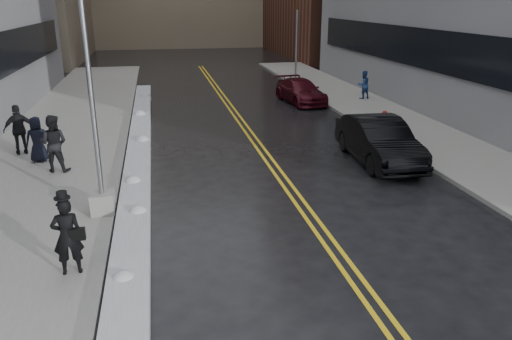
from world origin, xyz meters
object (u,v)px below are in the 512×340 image
fire_hydrant (385,117)px  pedestrian_d (19,130)px  pedestrian_b (54,143)px  car_maroon (301,91)px  pedestrian_east (363,85)px  pedestrian_fedora (67,236)px  lamppost (95,132)px  car_black (379,141)px  traffic_signal (297,35)px  pedestrian_c (37,139)px

fire_hydrant → pedestrian_d: size_ratio=0.37×
pedestrian_b → car_maroon: (12.06, 10.79, -0.47)m
fire_hydrant → pedestrian_east: 6.87m
pedestrian_east → car_maroon: (-3.86, 0.24, -0.30)m
pedestrian_fedora → car_maroon: bearing=-126.4°
fire_hydrant → pedestrian_b: bearing=-164.6°
lamppost → car_black: size_ratio=1.48×
pedestrian_b → car_maroon: pedestrian_b is taller
pedestrian_b → pedestrian_d: size_ratio=1.04×
pedestrian_fedora → car_maroon: 20.99m
pedestrian_fedora → car_maroon: size_ratio=0.38×
lamppost → fire_hydrant: (12.30, 8.00, -1.98)m
pedestrian_fedora → pedestrian_d: pedestrian_d is taller
car_black → fire_hydrant: bearing=64.2°
fire_hydrant → pedestrian_east: size_ratio=0.44×
pedestrian_b → car_maroon: 16.19m
fire_hydrant → car_maroon: size_ratio=0.15×
pedestrian_d → traffic_signal: bearing=-153.4°
traffic_signal → pedestrian_c: 22.23m
lamppost → pedestrian_east: (13.99, 14.64, -1.55)m
pedestrian_b → car_black: size_ratio=0.39×
fire_hydrant → car_black: size_ratio=0.14×
lamppost → traffic_signal: lamppost is taller
pedestrian_c → pedestrian_east: 19.13m
car_black → car_maroon: size_ratio=1.09×
pedestrian_c → fire_hydrant: bearing=-178.9°
traffic_signal → car_maroon: traffic_signal is taller
traffic_signal → pedestrian_d: size_ratio=3.08×
pedestrian_c → pedestrian_east: size_ratio=1.02×
lamppost → traffic_signal: (11.80, 22.00, 0.87)m
traffic_signal → car_maroon: 7.80m
fire_hydrant → pedestrian_east: pedestrian_east is taller
pedestrian_b → traffic_signal: bearing=-115.9°
pedestrian_fedora → pedestrian_c: size_ratio=1.04×
pedestrian_d → car_maroon: pedestrian_d is taller
lamppost → pedestrian_b: size_ratio=3.77×
lamppost → car_maroon: size_ratio=1.61×
traffic_signal → fire_hydrant: bearing=-88.0°
pedestrian_c → pedestrian_east: bearing=-159.8°
traffic_signal → pedestrian_d: traffic_signal is taller
lamppost → pedestrian_d: (-3.61, 6.51, -1.41)m
lamppost → car_maroon: 18.09m
traffic_signal → pedestrian_d: (-15.41, -15.49, -2.28)m
pedestrian_c → car_black: (12.55, -2.14, -0.15)m
fire_hydrant → car_maroon: 7.22m
fire_hydrant → pedestrian_b: 14.78m
traffic_signal → car_black: bearing=-96.0°
fire_hydrant → pedestrian_b: size_ratio=0.36×
pedestrian_fedora → pedestrian_east: pedestrian_fedora is taller
lamppost → car_maroon: (10.12, 14.88, -1.85)m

